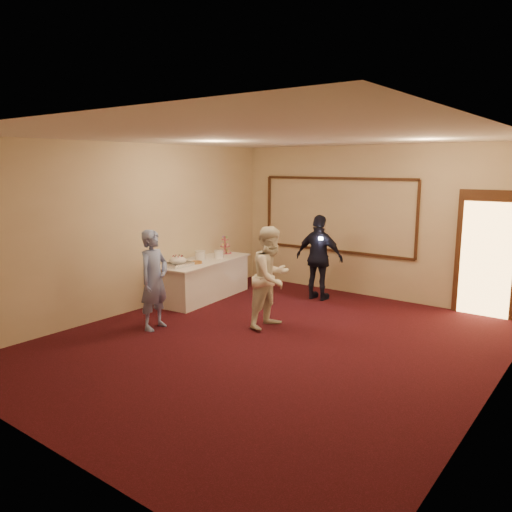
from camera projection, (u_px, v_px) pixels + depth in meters
The scene contains 14 objects.
floor at pixel (270, 344), 7.39m from camera, with size 7.00×7.00×0.00m, color black.
room_walls at pixel (271, 207), 7.02m from camera, with size 6.04×7.04×3.02m.
wall_molding at pixel (336, 215), 10.30m from camera, with size 3.45×0.04×1.55m.
doorway at pixel (487, 255), 8.63m from camera, with size 1.05×0.07×2.20m.
buffet_table at pixel (204, 279), 9.89m from camera, with size 1.08×2.27×0.77m.
pavlova_tray at pixel (178, 262), 9.20m from camera, with size 0.39×0.55×0.19m.
cupcake_stand at pixel (225, 247), 10.55m from camera, with size 0.27×0.27×0.40m.
plate_stack_a at pixel (200, 255), 9.88m from camera, with size 0.21×0.21×0.17m.
plate_stack_b at pixel (219, 254), 10.02m from camera, with size 0.19×0.19×0.16m.
tart at pixel (196, 263), 9.42m from camera, with size 0.25×0.25×0.05m.
man at pixel (154, 280), 7.97m from camera, with size 0.59×0.39×1.61m, color #7F95D5.
woman at pixel (271, 277), 8.05m from camera, with size 0.80×0.63×1.65m, color white.
guest at pixel (319, 258), 9.72m from camera, with size 0.98×0.41×1.67m, color black.
camera_flash at pixel (321, 238), 9.42m from camera, with size 0.07×0.04×0.05m, color white.
Camera 1 is at (4.07, -5.74, 2.61)m, focal length 35.00 mm.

